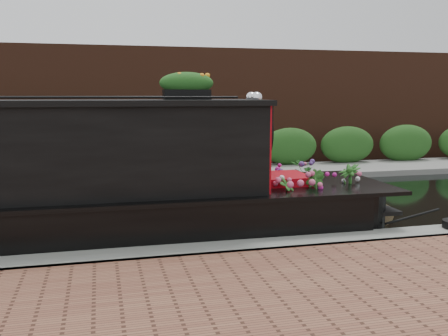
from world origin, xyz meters
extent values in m
plane|color=black|center=(0.00, 0.00, 0.00)|extent=(80.00, 80.00, 0.00)
cube|color=gray|center=(0.00, -3.30, 0.00)|extent=(40.00, 0.60, 0.50)
cube|color=gray|center=(0.00, 4.20, 0.00)|extent=(40.00, 2.40, 0.34)
cube|color=#23511B|center=(0.00, 5.10, 0.00)|extent=(40.00, 1.10, 2.80)
cube|color=#4C281A|center=(0.00, 7.20, 0.00)|extent=(40.00, 1.00, 8.00)
cube|color=#BE0714|center=(1.03, -1.85, 1.53)|extent=(0.09, 1.88, 1.45)
cube|color=black|center=(-0.40, -2.80, 1.61)|extent=(0.97, 0.05, 0.59)
cube|color=#BE0714|center=(1.58, -1.85, 0.75)|extent=(0.87, 0.98, 0.54)
sphere|color=white|center=(1.04, -2.00, 2.37)|extent=(0.19, 0.19, 0.19)
sphere|color=white|center=(1.04, -1.70, 2.37)|extent=(0.19, 0.19, 0.19)
cube|color=black|center=(-0.12, -1.85, 2.42)|extent=(0.78, 0.31, 0.16)
ellipsoid|color=orange|center=(-0.12, -1.85, 2.63)|extent=(0.85, 0.32, 0.26)
imported|color=#255D1F|center=(1.39, -2.55, 0.79)|extent=(0.38, 0.36, 0.61)
imported|color=#255D1F|center=(1.91, -2.48, 0.83)|extent=(0.35, 0.41, 0.69)
imported|color=#255D1F|center=(2.33, -1.23, 0.82)|extent=(0.78, 0.75, 0.67)
imported|color=#255D1F|center=(2.69, -2.20, 0.85)|extent=(0.52, 0.52, 0.73)
imported|color=#255D1F|center=(1.64, -1.06, 0.77)|extent=(0.23, 0.32, 0.58)
cylinder|color=olive|center=(3.53, -1.85, 0.20)|extent=(0.40, 0.38, 0.40)
camera|label=1|loc=(-1.55, -10.05, 2.42)|focal=40.00mm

